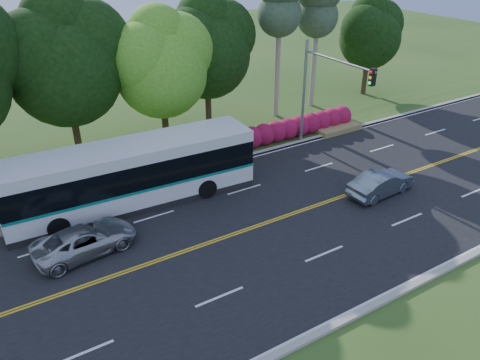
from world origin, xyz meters
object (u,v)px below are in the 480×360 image
sedan (381,183)px  suv (85,240)px  traffic_signal (324,83)px  transit_bus (132,175)px

sedan → suv: size_ratio=0.88×
traffic_signal → transit_bus: bearing=-179.5°
sedan → suv: sedan is taller
traffic_signal → suv: traffic_signal is taller
transit_bus → suv: transit_bus is taller
traffic_signal → suv: size_ratio=1.50×
traffic_signal → suv: (-16.26, -3.09, -4.00)m
traffic_signal → sedan: traffic_signal is taller
traffic_signal → suv: 17.03m
suv → sedan: bearing=-108.9°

